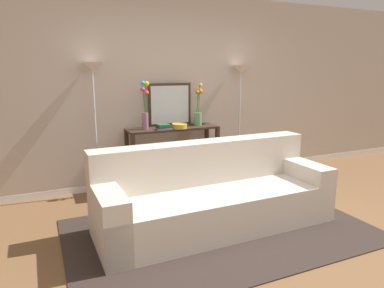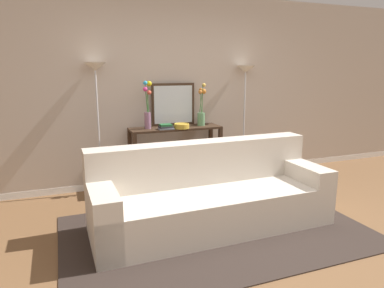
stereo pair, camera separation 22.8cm
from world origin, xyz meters
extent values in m
cube|color=brown|center=(0.00, 0.00, -0.01)|extent=(16.00, 16.00, 0.02)
cube|color=white|center=(0.00, 2.25, 0.04)|extent=(12.00, 0.15, 0.09)
cube|color=#B7A899|center=(0.00, 2.25, 1.38)|extent=(12.00, 0.14, 2.59)
cube|color=#332823|center=(-0.17, 0.41, 0.01)|extent=(3.07, 1.89, 0.01)
cube|color=beige|center=(-0.17, 0.51, 0.21)|extent=(2.50, 0.88, 0.42)
cube|color=beige|center=(-0.17, 0.80, 0.65)|extent=(2.50, 0.30, 0.46)
cube|color=beige|center=(-1.30, 0.49, 0.30)|extent=(0.25, 0.85, 0.60)
cube|color=beige|center=(0.96, 0.52, 0.30)|extent=(0.25, 0.85, 0.60)
cube|color=#382619|center=(-0.11, 1.93, 0.84)|extent=(1.27, 0.39, 0.03)
cube|color=#382619|center=(-0.11, 1.93, 0.15)|extent=(1.17, 0.33, 0.01)
cube|color=#382619|center=(-0.72, 1.76, 0.41)|extent=(0.05, 0.05, 0.83)
cube|color=#382619|center=(0.51, 1.76, 0.41)|extent=(0.05, 0.05, 0.83)
cube|color=#382619|center=(-0.72, 2.10, 0.41)|extent=(0.05, 0.05, 0.83)
cube|color=#382619|center=(0.51, 2.10, 0.41)|extent=(0.05, 0.05, 0.83)
cylinder|color=silver|center=(-1.14, 2.02, 0.01)|extent=(0.26, 0.26, 0.02)
cylinder|color=silver|center=(-1.14, 2.02, 0.82)|extent=(0.02, 0.02, 1.61)
cone|color=silver|center=(-1.14, 2.02, 1.68)|extent=(0.28, 0.28, 0.10)
cylinder|color=silver|center=(1.03, 2.02, 0.01)|extent=(0.26, 0.26, 0.02)
cylinder|color=silver|center=(1.03, 2.02, 0.81)|extent=(0.02, 0.02, 1.57)
cone|color=silver|center=(1.03, 2.02, 1.65)|extent=(0.28, 0.28, 0.10)
cube|color=#382619|center=(-0.08, 2.10, 1.16)|extent=(0.63, 0.02, 0.60)
cube|color=silver|center=(-0.08, 2.09, 1.16)|extent=(0.56, 0.01, 0.53)
cylinder|color=gray|center=(-0.50, 1.94, 0.97)|extent=(0.09, 0.09, 0.22)
cylinder|color=#3D7538|center=(-0.51, 1.93, 1.23)|extent=(0.03, 0.03, 0.31)
sphere|color=#D83784|center=(-0.52, 1.92, 1.39)|extent=(0.06, 0.06, 0.06)
cylinder|color=#3D7538|center=(-0.48, 1.94, 1.27)|extent=(0.01, 0.05, 0.38)
sphere|color=gold|center=(-0.46, 1.94, 1.46)|extent=(0.07, 0.07, 0.07)
cylinder|color=#3D7538|center=(-0.50, 1.93, 1.28)|extent=(0.03, 0.04, 0.39)
sphere|color=#2DA7DA|center=(-0.52, 1.92, 1.47)|extent=(0.06, 0.06, 0.06)
cylinder|color=#3D7538|center=(-0.49, 1.93, 1.21)|extent=(0.03, 0.04, 0.26)
sphere|color=#E2533F|center=(-0.47, 1.92, 1.34)|extent=(0.06, 0.06, 0.06)
cylinder|color=#669E6B|center=(0.28, 1.94, 0.95)|extent=(0.11, 0.11, 0.18)
cylinder|color=#3D7538|center=(0.30, 1.93, 1.23)|extent=(0.02, 0.06, 0.39)
sphere|color=#E4BA4D|center=(0.32, 1.93, 1.43)|extent=(0.05, 0.05, 0.05)
cylinder|color=#3D7538|center=(0.29, 1.96, 1.20)|extent=(0.05, 0.02, 0.32)
sphere|color=#C16F23|center=(0.29, 1.97, 1.36)|extent=(0.05, 0.05, 0.05)
cylinder|color=#3D7538|center=(0.27, 1.93, 1.19)|extent=(0.02, 0.02, 0.30)
sphere|color=#BF742E|center=(0.26, 1.91, 1.34)|extent=(0.06, 0.06, 0.06)
cylinder|color=#3D7538|center=(0.30, 1.94, 1.19)|extent=(0.01, 0.02, 0.30)
sphere|color=#C77427|center=(0.32, 1.94, 1.34)|extent=(0.07, 0.07, 0.07)
cylinder|color=gold|center=(-0.06, 1.81, 0.89)|extent=(0.21, 0.21, 0.06)
torus|color=gold|center=(-0.06, 1.81, 0.92)|extent=(0.20, 0.20, 0.01)
cube|color=slate|center=(-0.28, 1.81, 0.87)|extent=(0.21, 0.15, 0.02)
cube|color=#2D2D33|center=(-0.28, 1.82, 0.89)|extent=(0.19, 0.14, 0.03)
cube|color=#236033|center=(-0.28, 1.82, 0.91)|extent=(0.16, 0.12, 0.03)
cube|color=slate|center=(-0.61, 1.93, 0.05)|extent=(0.03, 0.14, 0.11)
cube|color=#BC3328|center=(-0.58, 1.93, 0.06)|extent=(0.03, 0.14, 0.13)
cube|color=#1E7075|center=(-0.54, 1.93, 0.06)|extent=(0.03, 0.15, 0.12)
cube|color=#B77F33|center=(-0.50, 1.93, 0.06)|extent=(0.04, 0.16, 0.12)
cube|color=navy|center=(-0.46, 1.93, 0.05)|extent=(0.03, 0.14, 0.10)
cube|color=silver|center=(-0.42, 1.93, 0.05)|extent=(0.05, 0.17, 0.10)
camera|label=1|loc=(-1.80, -2.51, 1.65)|focal=32.51mm
camera|label=2|loc=(-1.59, -2.60, 1.65)|focal=32.51mm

